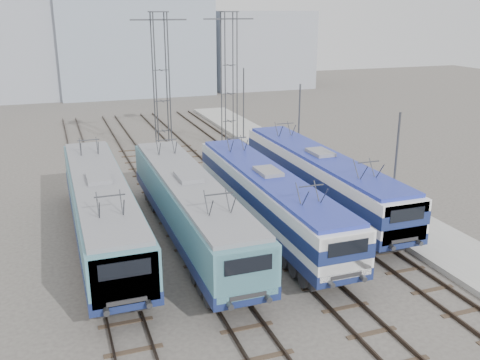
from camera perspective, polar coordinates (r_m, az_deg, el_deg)
name	(u,v)px	position (r m, az deg, el deg)	size (l,w,h in m)	color
ground	(262,275)	(26.08, 2.31, -10.05)	(160.00, 160.00, 0.00)	#514C47
platform	(357,196)	(36.95, 12.40, -1.67)	(4.00, 70.00, 0.30)	#9E9E99
locomotive_far_left	(101,207)	(29.02, -14.58, -2.81)	(2.86, 18.09, 3.41)	navy
locomotive_center_left	(190,205)	(28.52, -5.30, -2.71)	(2.83, 17.88, 3.37)	navy
locomotive_center_right	(269,196)	(29.85, 3.10, -1.76)	(2.73, 17.23, 3.24)	navy
locomotive_far_right	(320,175)	(33.76, 8.58, 0.48)	(2.80, 17.70, 3.33)	navy
catenary_tower_west	(161,81)	(44.57, -8.40, 10.43)	(4.50, 1.20, 12.00)	#3F4247
catenary_tower_east	(229,75)	(48.17, -1.17, 11.14)	(4.50, 1.20, 12.00)	#3F4247
mast_front	(395,176)	(30.36, 16.17, 0.45)	(0.12, 0.12, 7.00)	#3F4247
mast_mid	(299,131)	(40.33, 6.28, 5.22)	(0.12, 0.12, 7.00)	#3F4247
mast_rear	(244,105)	(51.17, 0.38, 7.97)	(0.12, 0.12, 7.00)	#3F4247
building_west	(3,48)	(83.68, -23.92, 12.71)	(18.00, 12.00, 14.00)	#949AA7
building_center	(132,32)	(84.39, -11.45, 15.22)	(22.00, 14.00, 18.00)	#8C9AAC
building_east	(256,49)	(89.77, 1.75, 13.76)	(16.00, 12.00, 12.00)	#949AA7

